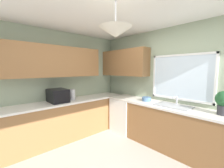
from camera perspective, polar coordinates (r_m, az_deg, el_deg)
The scene contains 9 objects.
room_shell at distance 2.97m, azimuth -2.69°, elevation 9.61°, with size 4.21×3.59×2.60m.
counter_run_left at distance 3.64m, azimuth -18.45°, elevation -13.31°, with size 0.65×3.20×0.90m.
counter_run_back at distance 3.27m, azimuth 23.29°, elevation -15.78°, with size 3.30×0.65×0.90m.
dishwasher at distance 3.92m, azimuth 5.31°, elevation -12.01°, with size 0.60×0.60×0.85m, color white.
microwave at distance 3.45m, azimuth -20.66°, elevation -4.30°, with size 0.48×0.36×0.29m, color black.
kettle at distance 3.57m, azimuth -15.38°, elevation -4.05°, with size 0.13×0.13×0.26m, color #B7B7BC.
sink_assembly at distance 3.15m, azimuth 23.07°, elevation -7.85°, with size 0.68×0.40×0.19m.
potted_plant at distance 2.92m, azimuth 37.99°, elevation -5.44°, with size 0.26×0.26×0.39m.
bowl at distance 3.43m, azimuth 13.50°, elevation -5.82°, with size 0.21×0.21×0.09m, color #4C7099.
Camera 1 is at (1.43, -1.36, 1.63)m, focal length 23.09 mm.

